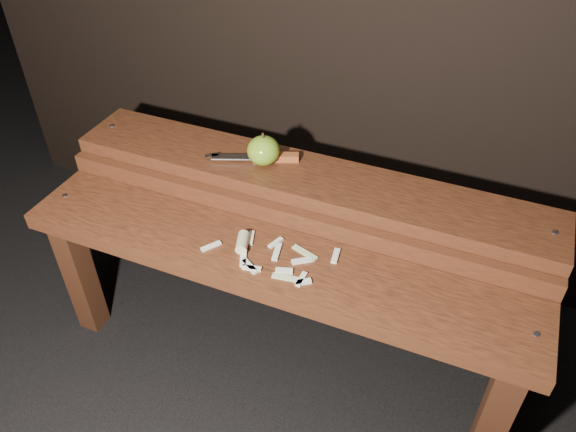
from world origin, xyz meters
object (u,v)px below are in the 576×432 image
at_px(knife, 267,157).
at_px(bench_front_tier, 267,280).
at_px(apple, 263,150).
at_px(bench_rear_tier, 304,202).

bearing_deg(knife, bench_front_tier, -66.41).
height_order(bench_front_tier, apple, apple).
xyz_separation_m(bench_rear_tier, knife, (-0.11, 0.02, 0.10)).
bearing_deg(apple, knife, 72.91).
xyz_separation_m(bench_front_tier, knife, (-0.11, 0.24, 0.16)).
distance_m(apple, knife, 0.03).
height_order(bench_rear_tier, knife, knife).
xyz_separation_m(bench_front_tier, bench_rear_tier, (0.00, 0.23, 0.06)).
relative_size(bench_rear_tier, knife, 5.39).
relative_size(apple, knife, 0.38).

